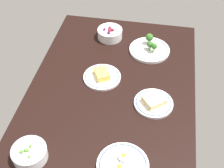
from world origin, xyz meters
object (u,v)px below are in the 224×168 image
Objects in this scene: plate_cheese at (102,76)px; plate_sandwich at (154,102)px; bowl_peas at (30,153)px; plate_eggs at (123,165)px; plate_broccoli at (150,49)px; bowl_berries at (110,33)px.

plate_sandwich is at bearing -115.78° from plate_cheese.
bowl_peas is at bearing 159.57° from plate_cheese.
bowl_peas reaches higher than plate_cheese.
plate_cheese is at bearing 64.22° from plate_sandwich.
plate_eggs is 37.43cm from bowl_peas.
plate_eggs is at bearing -85.67° from bowl_peas.
bowl_peas is at bearing 129.08° from plate_sandwich.
plate_broccoli is 87.82cm from bowl_peas.
plate_broccoli is at bearing 8.07° from plate_sandwich.
bowl_berries is (8.33, 24.32, 1.58)cm from plate_broccoli.
plate_eggs is at bearing -165.99° from bowl_berries.
plate_eggs is 1.46× the size of bowl_peas.
plate_eggs is 75.00cm from plate_broccoli.
bowl_peas is 87.64cm from bowl_berries.
plate_cheese is 35.18cm from bowl_berries.
plate_broccoli is 1.22× the size of plate_sandwich.
plate_sandwich is (34.93, -9.22, 0.37)cm from plate_eggs.
plate_cheese is (48.21, 18.26, 0.23)cm from plate_eggs.
plate_sandwich is 1.29× the size of bowl_peas.
bowl_berries is at bearing 4.10° from plate_cheese.
bowl_peas is at bearing 94.33° from plate_eggs.
plate_cheese is 0.85× the size of plate_broccoli.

